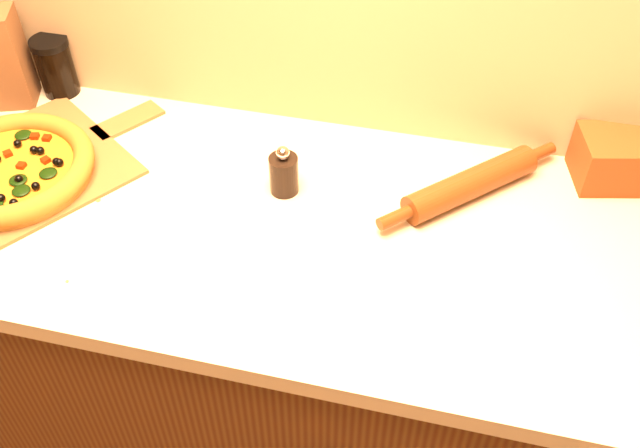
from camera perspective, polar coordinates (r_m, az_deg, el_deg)
The scene contains 7 objects.
cabinet at distance 1.74m, azimuth -2.82°, elevation -10.74°, with size 2.80×0.65×0.86m, color #49220F.
countertop at distance 1.39m, azimuth -3.47°, elevation -0.25°, with size 2.84×0.68×0.04m, color beige.
pizza_peel at distance 1.60m, azimuth -22.46°, elevation 4.12°, with size 0.52×0.56×0.01m.
pizza at distance 1.57m, azimuth -23.58°, elevation 4.08°, with size 0.34×0.34×0.05m.
pepper_grinder at distance 1.41m, azimuth -2.92°, elevation 4.09°, with size 0.06×0.06×0.11m.
rolling_pin at distance 1.44m, azimuth 11.95°, elevation 3.15°, with size 0.33×0.32×0.06m.
dark_jar at distance 1.77m, azimuth -20.41°, elevation 11.75°, with size 0.09×0.09×0.14m.
Camera 1 is at (0.31, 0.49, 1.87)m, focal length 40.00 mm.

